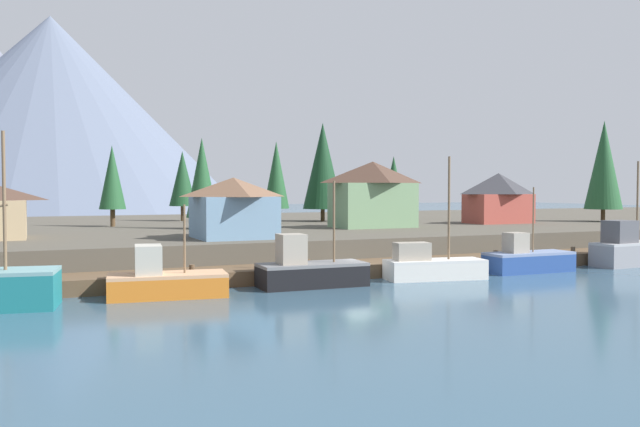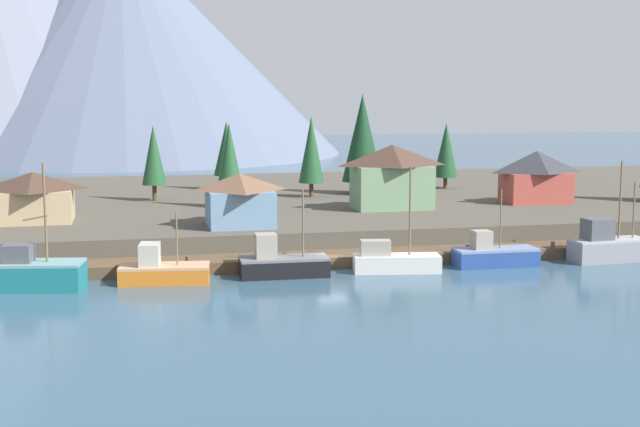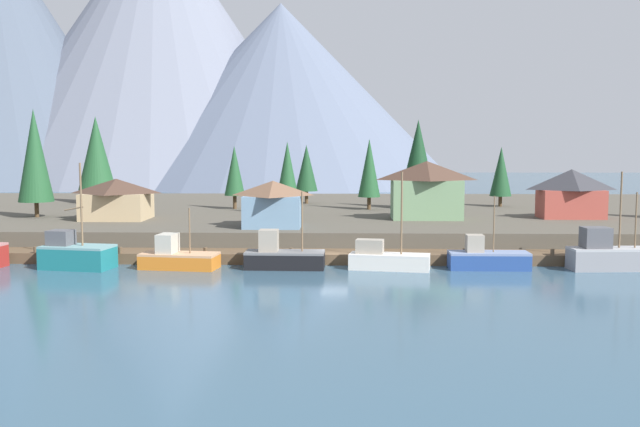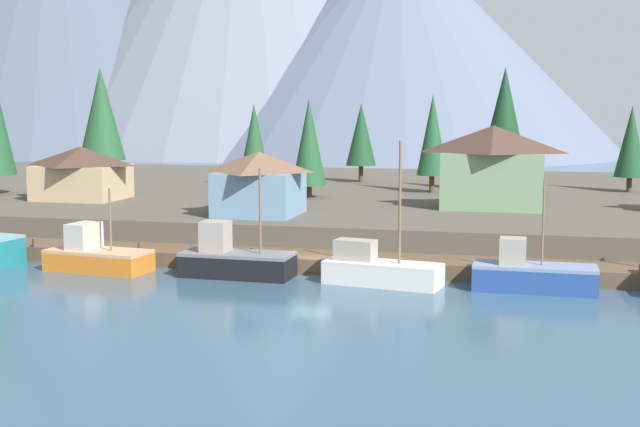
% 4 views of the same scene
% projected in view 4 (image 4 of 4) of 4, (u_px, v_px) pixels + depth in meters
% --- Properties ---
extents(ground_plane, '(400.00, 400.00, 1.00)m').
position_uv_depth(ground_plane, '(369.00, 237.00, 73.98)').
color(ground_plane, '#335166').
extents(dock, '(80.00, 4.00, 1.60)m').
position_uv_depth(dock, '(319.00, 262.00, 56.50)').
color(dock, brown).
rests_on(dock, ground_plane).
extents(shoreline_bank, '(400.00, 56.00, 2.50)m').
position_uv_depth(shoreline_bank, '(391.00, 202.00, 85.32)').
color(shoreline_bank, '#4C473D').
rests_on(shoreline_bank, ground_plane).
extents(mountain_east_peak, '(101.58, 101.58, 51.48)m').
position_uv_depth(mountain_east_peak, '(397.00, 40.00, 193.88)').
color(mountain_east_peak, slate).
rests_on(mountain_east_peak, ground_plane).
extents(fishing_boat_orange, '(7.18, 3.71, 5.50)m').
position_uv_depth(fishing_boat_orange, '(96.00, 256.00, 55.95)').
color(fishing_boat_orange, '#CC6B1E').
rests_on(fishing_boat_orange, ground_plane).
extents(fishing_boat_black, '(7.17, 2.99, 6.97)m').
position_uv_depth(fishing_boat_black, '(234.00, 260.00, 54.04)').
color(fishing_boat_black, black).
rests_on(fishing_boat_black, ground_plane).
extents(fishing_boat_white, '(7.41, 3.58, 8.74)m').
position_uv_depth(fishing_boat_white, '(379.00, 269.00, 51.60)').
color(fishing_boat_white, silver).
rests_on(fishing_boat_white, ground_plane).
extents(fishing_boat_blue, '(7.12, 2.62, 6.57)m').
position_uv_depth(fishing_boat_blue, '(532.00, 275.00, 49.90)').
color(fishing_boat_blue, navy).
rests_on(fishing_boat_blue, ground_plane).
extents(house_tan, '(7.56, 6.33, 4.70)m').
position_uv_depth(house_tan, '(81.00, 172.00, 75.76)').
color(house_tan, tan).
rests_on(house_tan, shoreline_bank).
extents(house_blue, '(6.20, 6.31, 4.84)m').
position_uv_depth(house_blue, '(259.00, 183.00, 64.73)').
color(house_blue, '#6689A8').
rests_on(house_blue, shoreline_bank).
extents(house_green, '(8.38, 5.05, 6.72)m').
position_uv_depth(house_green, '(493.00, 166.00, 68.54)').
color(house_green, '#6B8E66').
rests_on(house_green, shoreline_bank).
extents(conifer_near_left, '(3.10, 3.10, 8.98)m').
position_uv_depth(conifer_near_left, '(309.00, 142.00, 76.78)').
color(conifer_near_left, '#4C3823').
rests_on(conifer_near_left, shoreline_bank).
extents(conifer_near_right, '(3.26, 3.26, 8.58)m').
position_uv_depth(conifer_near_right, '(361.00, 135.00, 92.41)').
color(conifer_near_right, '#4C3823').
rests_on(conifer_near_right, shoreline_bank).
extents(conifer_mid_right, '(2.95, 2.95, 9.40)m').
position_uv_depth(conifer_mid_right, '(432.00, 135.00, 81.11)').
color(conifer_mid_right, '#4C3823').
rests_on(conifer_mid_right, shoreline_bank).
extents(conifer_back_left, '(4.83, 4.83, 11.95)m').
position_uv_depth(conifer_back_left, '(504.00, 122.00, 81.08)').
color(conifer_back_left, '#4C3823').
rests_on(conifer_back_left, shoreline_bank).
extents(conifer_back_right, '(2.74, 2.74, 8.50)m').
position_uv_depth(conifer_back_right, '(254.00, 137.00, 85.86)').
color(conifer_back_right, '#4C3823').
rests_on(conifer_back_right, shoreline_bank).
extents(conifer_centre, '(5.37, 5.37, 12.76)m').
position_uv_depth(conifer_centre, '(101.00, 114.00, 99.52)').
color(conifer_centre, '#4C3823').
rests_on(conifer_centre, shoreline_bank).
extents(conifer_far_left, '(3.00, 3.00, 8.32)m').
position_uv_depth(conifer_far_left, '(631.00, 142.00, 81.82)').
color(conifer_far_left, '#4C3823').
rests_on(conifer_far_left, shoreline_bank).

